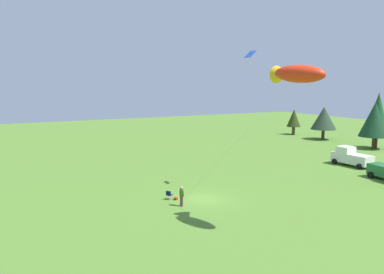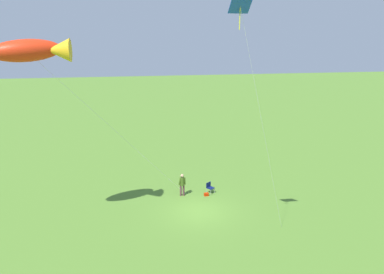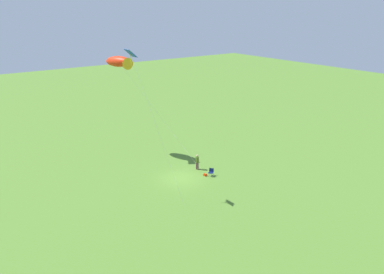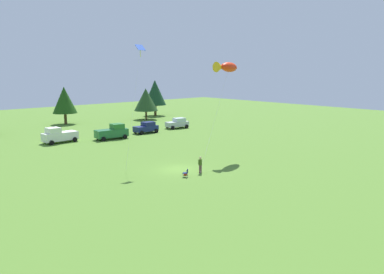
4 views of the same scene
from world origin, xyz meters
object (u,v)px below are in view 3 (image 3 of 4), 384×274
at_px(folding_chair, 211,172).
at_px(kite_diamond_blue, 132,59).
at_px(person_kite_flyer, 197,161).
at_px(kite_large_fish, 120,62).
at_px(backpack_on_grass, 205,175).

distance_m(folding_chair, kite_diamond_blue, 14.75).
relative_size(person_kite_flyer, kite_large_fish, 0.15).
bearing_deg(person_kite_flyer, folding_chair, 90.06).
height_order(folding_chair, kite_large_fish, kite_large_fish).
relative_size(person_kite_flyer, folding_chair, 2.12).
height_order(person_kite_flyer, kite_diamond_blue, kite_diamond_blue).
height_order(person_kite_flyer, folding_chair, person_kite_flyer).
xyz_separation_m(folding_chair, backpack_on_grass, (0.36, 0.51, -0.38)).
bearing_deg(kite_large_fish, person_kite_flyer, -152.92).
distance_m(folding_chair, backpack_on_grass, 0.73).
distance_m(backpack_on_grass, kite_large_fish, 15.49).
bearing_deg(kite_diamond_blue, person_kite_flyer, -77.53).
relative_size(person_kite_flyer, backpack_on_grass, 5.44).
distance_m(person_kite_flyer, folding_chair, 2.22).
xyz_separation_m(kite_large_fish, kite_diamond_blue, (-10.25, 3.75, 1.69)).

